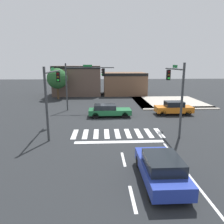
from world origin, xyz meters
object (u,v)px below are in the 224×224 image
at_px(car_blue, 161,168).
at_px(roadside_tree, 57,79).
at_px(car_orange, 174,108).
at_px(traffic_signal_northwest, 83,78).
at_px(traffic_signal_southwest, 52,87).
at_px(traffic_signal_southeast, 176,86).
at_px(car_green, 109,110).

distance_m(car_blue, roadside_tree, 28.22).
bearing_deg(car_orange, traffic_signal_northwest, 164.60).
relative_size(traffic_signal_northwest, car_orange, 1.42).
height_order(traffic_signal_southwest, roadside_tree, traffic_signal_southwest).
relative_size(car_orange, roadside_tree, 0.83).
relative_size(traffic_signal_southeast, traffic_signal_northwest, 0.98).
distance_m(traffic_signal_northwest, car_blue, 18.32).
height_order(traffic_signal_southeast, car_blue, traffic_signal_southeast).
xyz_separation_m(traffic_signal_southeast, roadside_tree, (-13.41, 18.12, -0.63)).
bearing_deg(car_blue, roadside_tree, 21.03).
distance_m(car_orange, roadside_tree, 19.75).
bearing_deg(roadside_tree, car_orange, -37.30).
distance_m(traffic_signal_southeast, traffic_signal_northwest, 12.47).
distance_m(traffic_signal_southwest, car_blue, 11.41).
height_order(traffic_signal_southwest, car_orange, traffic_signal_southwest).
relative_size(traffic_signal_southeast, car_green, 1.26).
bearing_deg(car_blue, traffic_signal_northwest, 16.49).
bearing_deg(traffic_signal_southwest, roadside_tree, 9.91).
height_order(traffic_signal_northwest, car_orange, traffic_signal_northwest).
relative_size(traffic_signal_southeast, roadside_tree, 1.16).
bearing_deg(traffic_signal_northwest, traffic_signal_southeast, -47.40).
xyz_separation_m(traffic_signal_southeast, car_green, (-5.44, 5.58, -3.29)).
xyz_separation_m(car_green, car_blue, (2.12, -13.69, 0.04)).
height_order(traffic_signal_southwest, car_green, traffic_signal_southwest).
bearing_deg(traffic_signal_northwest, traffic_signal_southwest, -101.94).
height_order(traffic_signal_northwest, car_blue, traffic_signal_northwest).
xyz_separation_m(traffic_signal_northwest, car_green, (3.00, -3.59, -3.33)).
height_order(car_green, car_blue, car_blue).
bearing_deg(traffic_signal_northwest, car_blue, -73.51).
height_order(traffic_signal_southwest, car_blue, traffic_signal_southwest).
bearing_deg(car_orange, traffic_signal_southwest, -154.68).
relative_size(car_green, roadside_tree, 0.92).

